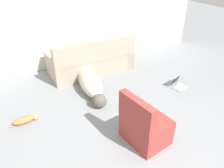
{
  "coord_description": "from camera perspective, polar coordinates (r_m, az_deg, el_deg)",
  "views": [
    {
      "loc": [
        -1.52,
        -1.41,
        2.59
      ],
      "look_at": [
        0.12,
        1.79,
        0.46
      ],
      "focal_mm": 35.0,
      "sensor_mm": 36.0,
      "label": 1
    }
  ],
  "objects": [
    {
      "name": "wall_back",
      "position": [
        5.75,
        -11.58,
        17.02
      ],
      "size": [
        7.8,
        0.06,
        2.59
      ],
      "color": "silver",
      "rests_on": "ground_plane"
    },
    {
      "name": "dog",
      "position": [
        4.76,
        -5.58,
        0.12
      ],
      "size": [
        0.6,
        1.76,
        0.38
      ],
      "rotation": [
        0.0,
        0.0,
        4.59
      ],
      "color": "beige",
      "rests_on": "ground_plane"
    },
    {
      "name": "cat",
      "position": [
        4.23,
        -21.84,
        -8.7
      ],
      "size": [
        0.54,
        0.17,
        0.13
      ],
      "rotation": [
        0.0,
        0.0,
        0.05
      ],
      "color": "#BC7A47",
      "rests_on": "ground_plane"
    },
    {
      "name": "side_chair",
      "position": [
        3.5,
        8.45,
        -10.8
      ],
      "size": [
        0.67,
        0.76,
        0.88
      ],
      "rotation": [
        0.0,
        0.0,
        1.73
      ],
      "color": "#993833",
      "rests_on": "ground_plane"
    },
    {
      "name": "laptop_open",
      "position": [
        5.19,
        16.56,
        0.23
      ],
      "size": [
        0.4,
        0.4,
        0.24
      ],
      "rotation": [
        0.0,
        0.0,
        0.29
      ],
      "color": "#B7B7BC",
      "rests_on": "ground_plane"
    },
    {
      "name": "couch",
      "position": [
        5.55,
        -5.41,
        5.97
      ],
      "size": [
        2.09,
        0.98,
        0.92
      ],
      "rotation": [
        0.0,
        0.0,
        3.18
      ],
      "color": "tan",
      "rests_on": "ground_plane"
    }
  ]
}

